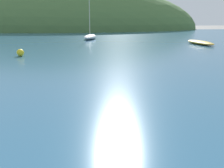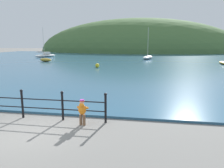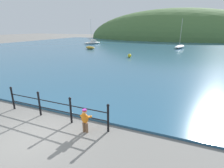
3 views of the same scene
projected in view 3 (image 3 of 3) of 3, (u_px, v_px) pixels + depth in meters
The scene contains 9 objects.
ground_plane at pixel (32, 137), 6.69m from camera, with size 200.00×200.00×0.00m, color slate.
water at pixel (159, 49), 34.74m from camera, with size 80.00×60.00×0.10m, color #2D5B7A.
far_hillside at pixel (173, 39), 65.71m from camera, with size 65.86×36.22×21.49m.
iron_railing at pixel (54, 106), 7.85m from camera, with size 5.43×0.12×1.21m.
child_in_coat at pixel (85, 119), 6.84m from camera, with size 0.38×0.37×1.00m.
boat_nearest_quay at pixel (180, 47), 34.86m from camera, with size 2.40×4.72×5.58m.
boat_red_dinghy at pixel (92, 43), 44.22m from camera, with size 3.47×4.95×5.88m.
boat_green_fishing at pixel (90, 48), 33.59m from camera, with size 2.55×1.68×0.54m.
mooring_buoy at pixel (129, 56), 24.04m from camera, with size 0.50×0.50×0.50m, color yellow.
Camera 3 is at (5.06, -4.10, 3.99)m, focal length 28.00 mm.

